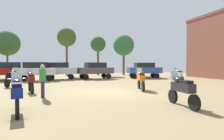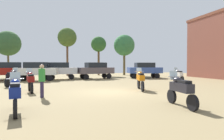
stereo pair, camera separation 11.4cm
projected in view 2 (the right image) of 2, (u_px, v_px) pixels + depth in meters
The scene contains 17 objects.
ground_plane at pixel (110, 92), 11.98m from camera, with size 44.00×52.00×0.02m.
motorcycle_1 at pixel (140, 79), 12.79m from camera, with size 0.78×2.22×1.51m.
motorcycle_2 at pixel (30, 80), 11.86m from camera, with size 0.74×2.10×1.50m.
motorcycle_4 at pixel (181, 89), 7.72m from camera, with size 0.62×2.13×1.46m.
motorcycle_5 at pixel (15, 93), 6.70m from camera, with size 0.72×2.14×1.45m.
motorcycle_6 at pixel (178, 75), 19.16m from camera, with size 0.64×2.09×1.46m.
motorcycle_7 at pixel (12, 77), 14.96m from camera, with size 0.73×2.08×1.49m.
car_1 at pixel (96, 69), 23.15m from camera, with size 4.56×2.59×2.00m.
car_2 at pixel (145, 69), 24.45m from camera, with size 4.50×2.36×2.00m.
car_3 at pixel (59, 69), 22.33m from camera, with size 4.32×1.84×2.00m.
car_5 at pixel (10, 70), 20.55m from camera, with size 4.53×2.46×2.00m.
car_6 at pixel (37, 70), 20.32m from camera, with size 4.49×2.31×2.00m.
person_1 at pixel (42, 78), 9.88m from camera, with size 0.39×0.39×1.75m.
tree_1 at pixel (8, 43), 26.29m from camera, with size 3.47×3.47×6.46m.
tree_3 at pixel (124, 45), 31.41m from camera, with size 3.50×3.50×6.74m.
tree_4 at pixel (67, 38), 29.59m from camera, with size 2.96×2.96×7.54m.
tree_5 at pixel (99, 45), 30.99m from camera, with size 2.51×2.51×6.39m.
Camera 2 is at (-3.02, -11.55, 1.75)m, focal length 30.13 mm.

